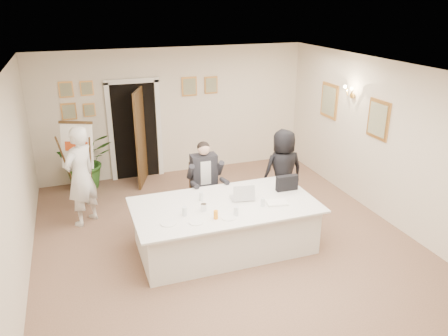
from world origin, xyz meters
The scene contains 28 objects.
floor centered at (0.00, 0.00, 0.00)m, with size 7.00×7.00×0.00m, color brown.
ceiling centered at (0.00, 0.00, 2.80)m, with size 6.00×7.00×0.02m, color white.
wall_back centered at (0.00, 3.50, 1.40)m, with size 6.00×0.10×2.80m, color silver.
wall_front centered at (0.00, -3.50, 1.40)m, with size 6.00×0.10×2.80m, color silver.
wall_left centered at (-3.00, 0.00, 1.40)m, with size 0.10×7.00×2.80m, color silver.
wall_right centered at (3.00, 0.00, 1.40)m, with size 0.10×7.00×2.80m, color silver.
doorway centered at (-0.88, 3.32, 1.04)m, with size 1.14×0.86×2.20m.
pictures_back_wall centered at (-0.80, 3.47, 1.85)m, with size 3.40×0.06×0.80m, color gold, non-canonical shape.
pictures_right_wall centered at (2.97, 1.20, 1.75)m, with size 0.06×2.20×0.80m, color gold, non-canonical shape.
wall_sconce centered at (2.90, 1.20, 2.10)m, with size 0.20×0.30×0.24m, color gold, non-canonical shape.
conference_table centered at (-0.06, -0.02, 0.39)m, with size 2.85×1.52×0.78m.
seated_man centered at (-0.05, 1.10, 0.73)m, with size 0.62×0.66×1.45m, color black, non-canonical shape.
flip_chart centered at (-2.09, 2.25, 0.78)m, with size 0.60×0.48×1.67m.
standing_man centered at (-2.13, 1.60, 0.89)m, with size 0.65×0.43×1.78m, color silver.
standing_woman centered at (1.40, 0.90, 0.79)m, with size 0.77×0.50×1.57m, color black.
potted_palm centered at (-2.00, 3.20, 0.61)m, with size 1.10×0.95×1.22m, color #2A5C1E.
laptop centered at (0.25, 0.09, 0.91)m, with size 0.34×0.36×0.28m, color #B7BABC, non-canonical shape.
laptop_bag centered at (1.08, 0.13, 0.90)m, with size 0.37×0.10×0.26m, color black.
paper_stack centered at (0.70, -0.28, 0.79)m, with size 0.32×0.22×0.03m, color white.
plate_left centered at (-1.03, -0.35, 0.78)m, with size 0.24×0.24×0.01m, color white.
plate_mid centered at (-0.65, -0.45, 0.78)m, with size 0.22×0.22×0.01m, color white.
plate_near centered at (-0.17, -0.47, 0.78)m, with size 0.22×0.22×0.01m, color white.
glass_a centered at (-0.75, -0.19, 0.84)m, with size 0.07×0.07×0.14m, color silver.
glass_b centered at (-0.04, -0.44, 0.84)m, with size 0.07×0.07×0.14m, color silver.
glass_c centered at (0.45, -0.30, 0.84)m, with size 0.06×0.06×0.14m, color silver.
glass_d centered at (-0.37, 0.22, 0.84)m, with size 0.06×0.06×0.14m, color silver.
oj_glass centered at (-0.35, -0.43, 0.84)m, with size 0.07×0.07×0.13m, color orange.
steel_jug centered at (-0.44, -0.13, 0.83)m, with size 0.09×0.09×0.11m, color silver.
Camera 1 is at (-2.11, -5.78, 3.77)m, focal length 35.00 mm.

